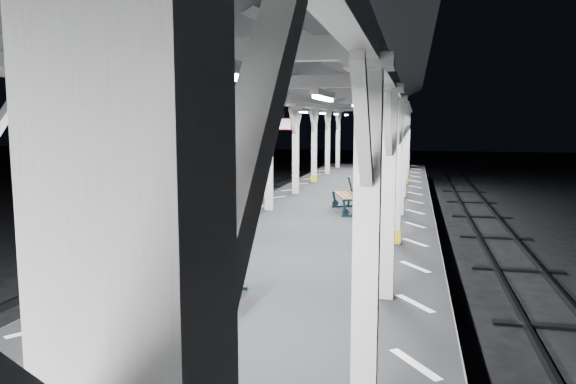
% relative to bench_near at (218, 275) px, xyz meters
% --- Properties ---
extents(ground, '(120.00, 120.00, 0.00)m').
position_rel_bench_near_xyz_m(ground, '(0.48, 2.86, -1.45)').
color(ground, black).
rests_on(ground, ground).
extents(platform, '(6.00, 50.00, 1.00)m').
position_rel_bench_near_xyz_m(platform, '(0.48, 2.86, -0.95)').
color(platform, black).
rests_on(platform, ground).
extents(hazard_stripes_left, '(1.00, 48.00, 0.01)m').
position_rel_bench_near_xyz_m(hazard_stripes_left, '(-1.97, 2.86, -0.45)').
color(hazard_stripes_left, silver).
rests_on(hazard_stripes_left, platform).
extents(hazard_stripes_right, '(1.00, 48.00, 0.01)m').
position_rel_bench_near_xyz_m(hazard_stripes_right, '(2.93, 2.86, -0.45)').
color(hazard_stripes_right, silver).
rests_on(hazard_stripes_right, platform).
extents(track_left, '(2.20, 60.00, 0.16)m').
position_rel_bench_near_xyz_m(track_left, '(-4.52, 2.86, -1.37)').
color(track_left, '#2D2D33').
rests_on(track_left, ground).
extents(track_right, '(2.20, 60.00, 0.16)m').
position_rel_bench_near_xyz_m(track_right, '(5.48, 2.86, -1.37)').
color(track_right, '#2D2D33').
rests_on(track_right, ground).
extents(canopy, '(5.40, 49.00, 4.65)m').
position_rel_bench_near_xyz_m(canopy, '(0.48, 2.84, 3.12)').
color(canopy, silver).
rests_on(canopy, platform).
extents(bench_near, '(0.67, 1.59, 0.84)m').
position_rel_bench_near_xyz_m(bench_near, '(0.00, 0.00, 0.00)').
color(bench_near, black).
rests_on(bench_near, platform).
extents(bench_mid, '(1.21, 1.99, 1.02)m').
position_rel_bench_near_xyz_m(bench_mid, '(1.01, 9.07, 0.09)').
color(bench_mid, black).
rests_on(bench_mid, platform).
extents(bench_far, '(1.11, 2.01, 1.03)m').
position_rel_bench_near_xyz_m(bench_far, '(1.39, 13.34, 0.10)').
color(bench_far, black).
rests_on(bench_far, platform).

